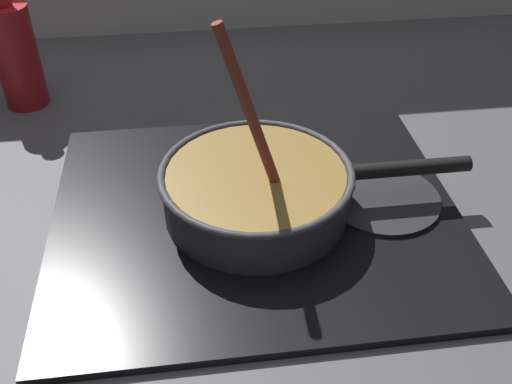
% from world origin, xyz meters
% --- Properties ---
extents(ground, '(2.40, 1.60, 0.04)m').
position_xyz_m(ground, '(0.00, 0.00, -0.02)').
color(ground, '#4C4C51').
extents(hob_plate, '(0.56, 0.48, 0.01)m').
position_xyz_m(hob_plate, '(0.10, 0.11, 0.01)').
color(hob_plate, black).
rests_on(hob_plate, ground).
extents(burner_ring, '(0.18, 0.18, 0.01)m').
position_xyz_m(burner_ring, '(0.10, 0.11, 0.02)').
color(burner_ring, '#592D0C').
rests_on(burner_ring, hob_plate).
extents(spare_burner, '(0.16, 0.16, 0.01)m').
position_xyz_m(spare_burner, '(0.28, 0.11, 0.01)').
color(spare_burner, '#262628').
rests_on(spare_burner, hob_plate).
extents(cooking_pan, '(0.43, 0.26, 0.28)m').
position_xyz_m(cooking_pan, '(0.10, 0.11, 0.05)').
color(cooking_pan, '#38383D').
rests_on(cooking_pan, hob_plate).
extents(oil_bottle, '(0.08, 0.08, 0.23)m').
position_xyz_m(oil_bottle, '(-0.28, 0.48, 0.10)').
color(oil_bottle, red).
rests_on(oil_bottle, ground).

